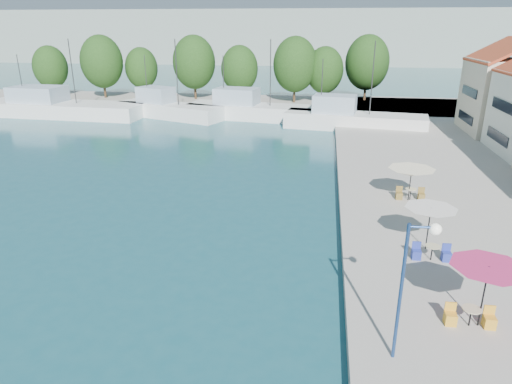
% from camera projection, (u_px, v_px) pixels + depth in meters
% --- Properties ---
extents(quay_far, '(90.00, 16.00, 0.60)m').
position_uv_depth(quay_far, '(239.00, 104.00, 68.06)').
color(quay_far, '#A6A096').
rests_on(quay_far, ground).
extents(hill_west, '(180.00, 40.00, 16.00)m').
position_uv_depth(hill_west, '(226.00, 36.00, 154.88)').
color(hill_west, gray).
rests_on(hill_west, ground).
extents(hill_east, '(140.00, 40.00, 12.00)m').
position_uv_depth(hill_east, '(427.00, 41.00, 164.31)').
color(hill_east, gray).
rests_on(hill_east, ground).
extents(trawler_01, '(22.33, 6.95, 10.20)m').
position_uv_depth(trawler_01, '(58.00, 108.00, 60.44)').
color(trawler_01, white).
rests_on(trawler_01, ground).
extents(trawler_02, '(15.18, 8.90, 10.20)m').
position_uv_depth(trawler_02, '(168.00, 109.00, 59.53)').
color(trawler_02, silver).
rests_on(trawler_02, ground).
extents(trawler_03, '(18.29, 7.19, 10.20)m').
position_uv_depth(trawler_03, '(253.00, 110.00, 58.59)').
color(trawler_03, white).
rests_on(trawler_03, ground).
extents(trawler_04, '(16.44, 6.44, 10.20)m').
position_uv_depth(trawler_04, '(351.00, 120.00, 52.80)').
color(trawler_04, silver).
rests_on(trawler_04, ground).
extents(tree_01, '(5.32, 5.32, 7.87)m').
position_uv_depth(tree_01, '(50.00, 67.00, 72.19)').
color(tree_01, '#3F2B19').
rests_on(tree_01, quay_far).
extents(tree_02, '(6.42, 6.42, 9.50)m').
position_uv_depth(tree_02, '(102.00, 62.00, 70.40)').
color(tree_02, '#3F2B19').
rests_on(tree_02, quay_far).
extents(tree_03, '(5.13, 5.13, 7.59)m').
position_uv_depth(tree_03, '(141.00, 68.00, 72.68)').
color(tree_03, '#3F2B19').
rests_on(tree_03, quay_far).
extents(tree_04, '(6.43, 6.43, 9.52)m').
position_uv_depth(tree_04, '(194.00, 62.00, 69.17)').
color(tree_04, '#3F2B19').
rests_on(tree_04, quay_far).
extents(tree_05, '(5.48, 5.48, 8.11)m').
position_uv_depth(tree_05, '(240.00, 69.00, 67.59)').
color(tree_05, '#3F2B19').
rests_on(tree_05, quay_far).
extents(tree_06, '(6.36, 6.36, 9.41)m').
position_uv_depth(tree_06, '(295.00, 64.00, 66.00)').
color(tree_06, '#3F2B19').
rests_on(tree_06, quay_far).
extents(tree_07, '(5.40, 5.40, 8.00)m').
position_uv_depth(tree_07, '(325.00, 70.00, 66.48)').
color(tree_07, '#3F2B19').
rests_on(tree_07, quay_far).
extents(tree_08, '(6.49, 6.49, 9.61)m').
position_uv_depth(tree_08, '(367.00, 63.00, 68.00)').
color(tree_08, '#3F2B19').
rests_on(tree_08, quay_far).
extents(umbrella_pink, '(2.79, 2.79, 2.52)m').
position_uv_depth(umbrella_pink, '(488.00, 273.00, 16.54)').
color(umbrella_pink, black).
rests_on(umbrella_pink, quay_right).
extents(umbrella_white, '(2.58, 2.58, 2.24)m').
position_uv_depth(umbrella_white, '(430.00, 213.00, 22.60)').
color(umbrella_white, black).
rests_on(umbrella_white, quay_right).
extents(umbrella_cream, '(2.98, 2.98, 2.15)m').
position_uv_depth(umbrella_cream, '(411.00, 172.00, 29.13)').
color(umbrella_cream, black).
rests_on(umbrella_cream, quay_right).
extents(cafe_table_01, '(1.82, 0.70, 0.76)m').
position_uv_depth(cafe_table_01, '(470.00, 319.00, 17.20)').
color(cafe_table_01, black).
rests_on(cafe_table_01, quay_right).
extents(cafe_table_02, '(1.82, 0.70, 0.76)m').
position_uv_depth(cafe_table_02, '(431.00, 254.00, 22.06)').
color(cafe_table_02, black).
rests_on(cafe_table_02, quay_right).
extents(cafe_table_03, '(1.82, 0.70, 0.76)m').
position_uv_depth(cafe_table_03, '(410.00, 196.00, 29.72)').
color(cafe_table_03, black).
rests_on(cafe_table_03, quay_right).
extents(street_lamp, '(1.04, 0.36, 5.03)m').
position_uv_depth(street_lamp, '(414.00, 268.00, 14.45)').
color(street_lamp, navy).
rests_on(street_lamp, quay_right).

